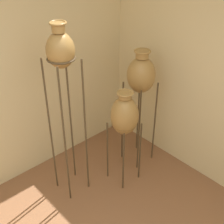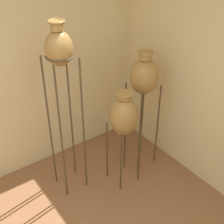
{
  "view_description": "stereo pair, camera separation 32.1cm",
  "coord_description": "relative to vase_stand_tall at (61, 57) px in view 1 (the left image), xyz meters",
  "views": [
    {
      "loc": [
        -0.66,
        -0.79,
        2.83
      ],
      "look_at": [
        1.35,
        1.43,
        0.93
      ],
      "focal_mm": 50.0,
      "sensor_mm": 36.0,
      "label": 1
    },
    {
      "loc": [
        -0.41,
        -0.99,
        2.83
      ],
      "look_at": [
        1.35,
        1.43,
        0.93
      ],
      "focal_mm": 50.0,
      "sensor_mm": 36.0,
      "label": 2
    }
  ],
  "objects": [
    {
      "name": "vase_stand_tall",
      "position": [
        0.0,
        0.0,
        0.0
      ],
      "size": [
        0.29,
        0.29,
        2.03
      ],
      "color": "#473823",
      "rests_on": "ground_plane"
    },
    {
      "name": "vase_stand_medium",
      "position": [
        0.97,
        -0.15,
        -0.46
      ],
      "size": [
        0.34,
        0.34,
        1.55
      ],
      "color": "#473823",
      "rests_on": "ground_plane"
    },
    {
      "name": "vase_stand_short",
      "position": [
        0.57,
        -0.3,
        -0.77
      ],
      "size": [
        0.32,
        0.32,
        1.23
      ],
      "color": "#473823",
      "rests_on": "ground_plane"
    }
  ]
}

